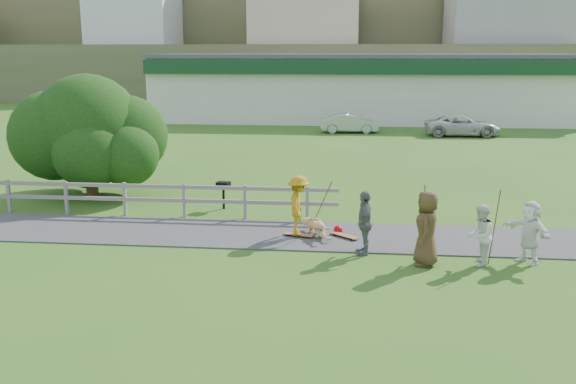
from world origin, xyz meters
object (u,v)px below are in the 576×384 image
(spectator_b, at_px, (364,223))
(spectator_c, at_px, (427,229))
(skater_rider, at_px, (298,209))
(car_silver, at_px, (349,123))
(spectator_d, at_px, (530,232))
(tree, at_px, (89,145))
(skater_fallen, at_px, (317,227))
(bbq, at_px, (224,195))
(spectator_a, at_px, (480,235))
(car_white, at_px, (462,126))

(spectator_b, relative_size, spectator_c, 0.90)
(spectator_b, height_order, spectator_c, spectator_c)
(skater_rider, height_order, car_silver, skater_rider)
(spectator_d, bearing_deg, tree, -145.91)
(skater_fallen, distance_m, bbq, 4.59)
(spectator_a, bearing_deg, skater_rider, -96.56)
(skater_fallen, bearing_deg, spectator_b, -73.83)
(spectator_b, bearing_deg, tree, -126.81)
(spectator_a, height_order, spectator_c, spectator_c)
(car_silver, relative_size, car_white, 0.81)
(tree, height_order, bbq, tree)
(spectator_a, xyz_separation_m, bbq, (-7.60, 5.16, -0.31))
(car_silver, bearing_deg, spectator_d, -175.11)
(car_white, relative_size, tree, 0.74)
(skater_rider, xyz_separation_m, spectator_a, (4.74, -1.94, -0.08))
(car_white, bearing_deg, skater_fallen, 159.58)
(spectator_c, xyz_separation_m, car_white, (4.93, 26.04, -0.30))
(car_white, height_order, tree, tree)
(spectator_b, bearing_deg, spectator_a, 72.43)
(skater_rider, relative_size, spectator_c, 0.91)
(tree, bearing_deg, skater_rider, -30.66)
(skater_rider, bearing_deg, spectator_d, -110.22)
(skater_fallen, relative_size, spectator_a, 1.02)
(skater_fallen, xyz_separation_m, spectator_a, (4.21, -2.08, 0.49))
(spectator_a, relative_size, spectator_c, 0.82)
(bbq, bearing_deg, spectator_b, -32.94)
(car_silver, bearing_deg, skater_rider, 171.85)
(skater_fallen, distance_m, spectator_d, 5.79)
(spectator_d, bearing_deg, bbq, -150.02)
(skater_rider, height_order, spectator_d, skater_rider)
(spectator_a, bearing_deg, bbq, -108.49)
(spectator_b, relative_size, car_white, 0.37)
(spectator_b, xyz_separation_m, bbq, (-4.73, 4.54, -0.39))
(spectator_b, xyz_separation_m, spectator_c, (1.53, -0.75, 0.09))
(spectator_b, bearing_deg, spectator_d, 80.37)
(spectator_d, distance_m, bbq, 10.12)
(spectator_a, bearing_deg, spectator_b, -86.58)
(skater_fallen, bearing_deg, skater_rider, 168.59)
(skater_rider, relative_size, spectator_d, 1.06)
(spectator_d, relative_size, tree, 0.26)
(tree, bearing_deg, car_silver, 64.94)
(spectator_c, height_order, tree, tree)
(skater_fallen, relative_size, car_white, 0.34)
(skater_rider, xyz_separation_m, skater_fallen, (0.53, 0.14, -0.57))
(spectator_c, height_order, car_silver, spectator_c)
(spectator_d, bearing_deg, skater_rider, -136.51)
(spectator_c, bearing_deg, skater_rider, -112.35)
(skater_fallen, xyz_separation_m, tree, (-8.76, 4.74, 1.59))
(skater_fallen, relative_size, bbq, 1.69)
(spectator_a, xyz_separation_m, spectator_c, (-1.34, -0.13, 0.17))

